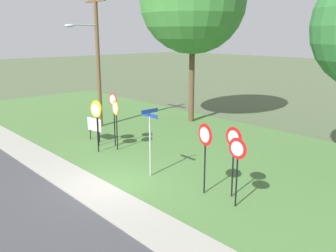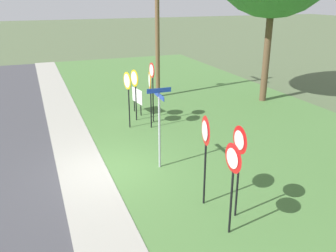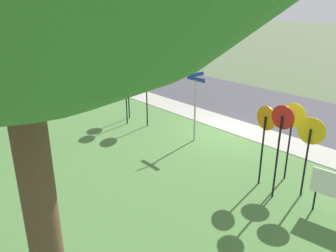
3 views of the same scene
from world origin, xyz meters
name	(u,v)px [view 1 (image 1 of 3)]	position (x,y,z in m)	size (l,w,h in m)	color
ground_plane	(110,185)	(0.00, 0.00, 0.00)	(160.00, 160.00, 0.00)	#4C5B3D
sidewalk_strip	(91,190)	(0.00, -0.80, 0.03)	(44.00, 1.60, 0.06)	#99968C
grass_median	(212,152)	(0.00, 6.00, 0.02)	(44.00, 12.00, 0.04)	#477038
stop_sign_near_left	(97,113)	(-4.60, 2.34, 1.79)	(0.77, 0.14, 2.40)	black
stop_sign_near_right	(114,108)	(-4.09, 3.01, 2.02)	(0.67, 0.09, 2.76)	black
stop_sign_far_left	(116,114)	(-3.39, 2.67, 1.86)	(0.72, 0.17, 2.50)	black
stop_sign_far_center	(96,116)	(-3.74, 1.78, 1.86)	(0.75, 0.14, 2.50)	black
yield_sign_near_left	(237,156)	(4.43, 2.08, 1.83)	(0.72, 0.10, 2.40)	black
yield_sign_near_right	(233,145)	(3.86, 2.60, 1.95)	(0.72, 0.11, 2.56)	black
yield_sign_far_left	(205,141)	(3.00, 2.08, 2.01)	(0.80, 0.19, 2.62)	black
street_name_post	(150,137)	(0.40, 1.73, 1.71)	(0.96, 0.82, 2.78)	#9EA0A8
utility_pole	(96,52)	(-8.18, 4.58, 4.66)	(2.10, 2.16, 8.55)	brown
notice_board	(94,126)	(-5.56, 2.71, 0.87)	(1.09, 0.19, 1.25)	black
oak_tree_left	(193,0)	(-5.29, 9.91, 7.75)	(6.66, 6.66, 11.05)	brown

